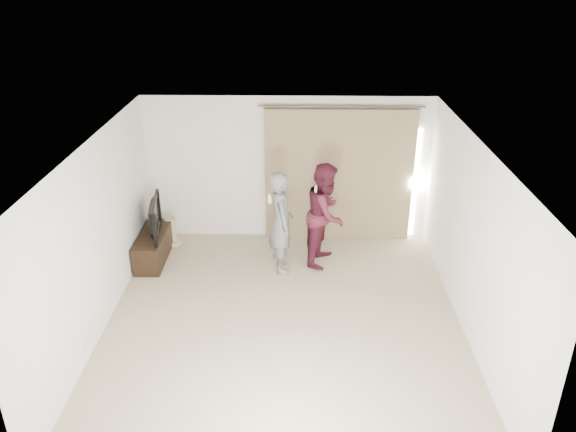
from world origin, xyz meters
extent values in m
plane|color=tan|center=(0.00, 0.00, 0.00)|extent=(5.50, 5.50, 0.00)
cube|color=white|center=(0.00, 2.75, 1.30)|extent=(5.00, 0.04, 2.60)
cube|color=white|center=(-2.50, 0.00, 1.30)|extent=(0.04, 5.50, 2.60)
cube|color=white|center=(-2.48, 0.40, 1.20)|extent=(0.02, 0.08, 0.12)
cube|color=white|center=(-2.48, -0.90, 0.30)|extent=(0.02, 0.08, 0.12)
cube|color=silver|center=(0.00, 0.00, 2.60)|extent=(5.00, 5.50, 0.01)
cube|color=tan|center=(0.90, 2.68, 1.20)|extent=(2.60, 0.10, 2.40)
cylinder|color=brown|center=(0.90, 2.68, 2.44)|extent=(2.80, 0.03, 0.03)
cube|color=silver|center=(2.26, 2.72, 1.05)|extent=(0.08, 0.04, 2.00)
cube|color=black|center=(-2.27, 1.80, 0.24)|extent=(0.43, 1.25, 0.48)
imported|color=black|center=(-2.27, 1.80, 0.78)|extent=(0.31, 1.05, 0.60)
cylinder|color=#C3B185|center=(-2.10, 2.38, 0.03)|extent=(0.38, 0.38, 0.06)
cylinder|color=#C3B185|center=(-2.10, 2.38, 0.28)|extent=(0.21, 0.21, 0.44)
imported|color=slate|center=(-0.08, 1.51, 0.85)|extent=(0.49, 0.67, 1.70)
cube|color=white|center=(-0.26, 1.41, 1.30)|extent=(0.04, 0.04, 0.14)
cube|color=white|center=(-0.26, 1.63, 1.19)|extent=(0.05, 0.05, 0.09)
imported|color=#53192B|center=(0.65, 1.80, 0.87)|extent=(0.90, 1.01, 1.75)
cube|color=white|center=(0.47, 1.70, 1.34)|extent=(0.04, 0.04, 0.14)
cube|color=white|center=(0.47, 1.92, 1.22)|extent=(0.05, 0.05, 0.09)
camera|label=1|loc=(0.19, -6.57, 4.75)|focal=35.00mm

